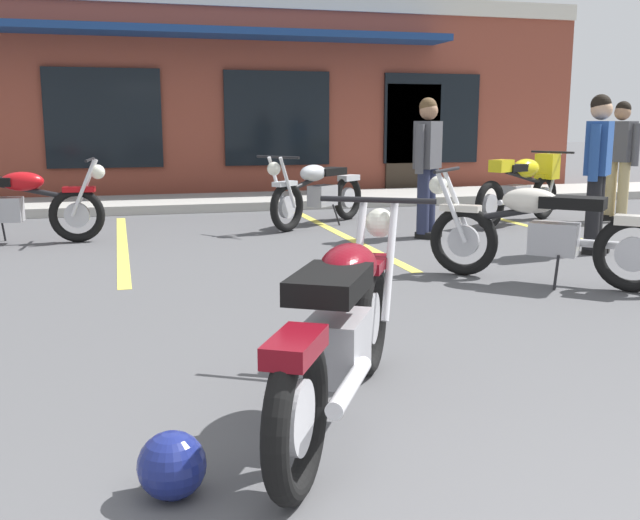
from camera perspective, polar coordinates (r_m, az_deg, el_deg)
The scene contains 13 objects.
ground_plane at distance 5.16m, azimuth 0.22°, elevation -4.97°, with size 80.00×80.00×0.00m, color #515154.
sidewalk_kerb at distance 12.38m, azimuth -9.11°, elevation 4.45°, with size 22.00×1.80×0.14m, color #A8A59E.
brick_storefront_building at distance 16.29m, azimuth -10.89°, elevation 12.12°, with size 15.31×6.55×3.69m.
painted_stall_lines at distance 8.85m, azimuth -6.50°, elevation 1.61°, with size 8.10×4.80×0.01m.
motorcycle_foreground_classic at distance 3.40m, azimuth 1.78°, elevation -5.21°, with size 1.31×1.89×0.98m.
motorcycle_red_sportbike at distance 6.65m, azimuth 16.90°, elevation 2.20°, with size 1.67×1.63×0.98m.
motorcycle_black_cruiser at distance 9.14m, azimuth -22.77°, elevation 4.04°, with size 2.11×0.68×0.98m.
motorcycle_silver_naked at distance 10.55m, azimuth 15.54°, elevation 5.63°, with size 1.89×1.30×0.98m.
motorcycle_blue_standard at distance 9.94m, azimuth -0.15°, elevation 5.35°, with size 1.75×1.54×0.98m.
person_in_black_shirt at distance 8.95m, azimuth 8.36°, elevation 7.77°, with size 0.50×0.49×1.68m.
person_in_shorts_foreground at distance 11.19m, azimuth 22.28°, elevation 7.66°, with size 0.36×0.60×1.68m.
person_by_back_row at distance 8.31m, azimuth 20.81°, elevation 6.97°, with size 0.50×0.49×1.68m.
helmet_on_pavement at distance 2.90m, azimuth -11.46°, elevation -15.37°, with size 0.26×0.26×0.26m.
Camera 1 is at (-1.33, -1.20, 1.39)m, focal length 41.13 mm.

